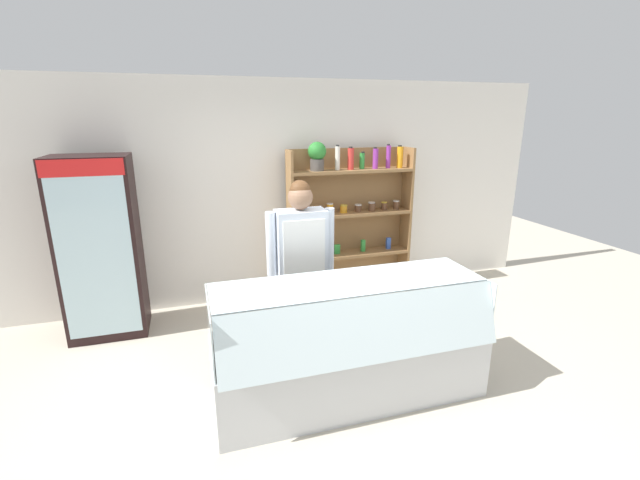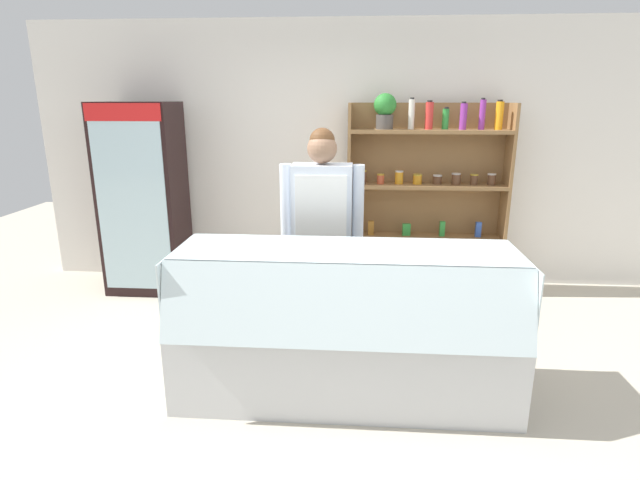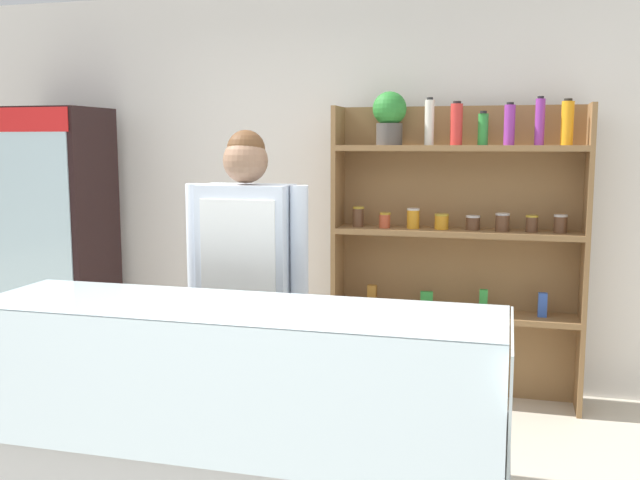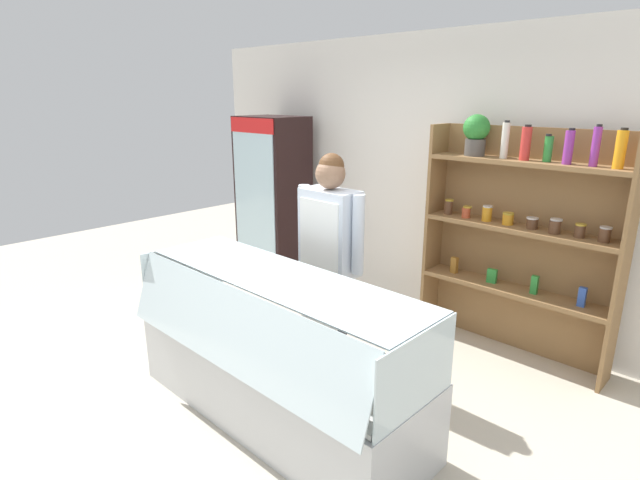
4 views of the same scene
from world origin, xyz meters
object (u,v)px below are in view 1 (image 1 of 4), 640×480
at_px(shelving_unit, 347,212).
at_px(shop_clerk, 301,255).
at_px(drinks_fridge, 100,248).
at_px(deli_display_case, 349,362).

xyz_separation_m(shelving_unit, shop_clerk, (-0.93, -1.26, -0.07)).
height_order(shelving_unit, shop_clerk, shelving_unit).
height_order(drinks_fridge, shelving_unit, shelving_unit).
distance_m(shelving_unit, shop_clerk, 1.56).
bearing_deg(deli_display_case, drinks_fridge, 139.12).
relative_size(deli_display_case, shop_clerk, 1.28).
distance_m(shelving_unit, deli_display_case, 2.27).
distance_m(deli_display_case, shop_clerk, 1.06).
height_order(drinks_fridge, deli_display_case, drinks_fridge).
bearing_deg(shelving_unit, deli_display_case, -109.97).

